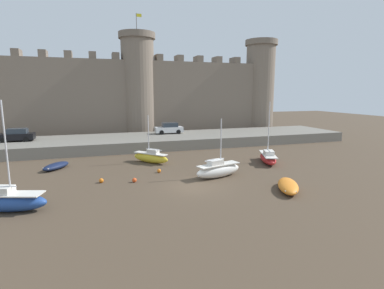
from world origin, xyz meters
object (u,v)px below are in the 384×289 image
Objects in this scene: mooring_buoy_near_shore at (159,171)px; mooring_buoy_off_centre at (134,180)px; rowboat_near_channel_right at (56,166)px; car_quay_east at (169,128)px; rowboat_midflat_right at (288,186)px; sailboat_foreground_left at (151,157)px; car_quay_centre_west at (17,135)px; sailboat_midflat_left at (268,157)px; sailboat_near_channel_left at (218,170)px; mooring_buoy_near_channel at (101,181)px; sailboat_midflat_centre at (8,201)px.

mooring_buoy_off_centre is at bearing -137.66° from mooring_buoy_near_shore.
car_quay_east is at bearing 39.94° from rowboat_near_channel_right.
rowboat_midflat_right reaches higher than mooring_buoy_near_shore.
sailboat_foreground_left is 1.24× the size of car_quay_centre_west.
sailboat_midflat_left is at bearing -28.86° from car_quay_centre_west.
sailboat_foreground_left is 15.07m from rowboat_midflat_right.
sailboat_near_channel_left is 13.59× the size of mooring_buoy_near_channel.
car_quay_east is at bearing 68.06° from mooring_buoy_off_centre.
car_quay_centre_west is (-15.06, 11.10, 1.54)m from sailboat_foreground_left.
sailboat_midflat_centre reaches higher than mooring_buoy_near_channel.
sailboat_foreground_left is 7.14m from mooring_buoy_off_centre.
mooring_buoy_near_channel is at bearing 37.75° from sailboat_midflat_centre.
car_quay_centre_west is (-27.10, 14.94, 1.58)m from sailboat_midflat_left.
car_quay_centre_west is (-3.99, 21.52, 1.47)m from sailboat_midflat_centre.
rowboat_midflat_right is at bearing -112.63° from sailboat_midflat_left.
car_quay_east is at bearing 60.50° from mooring_buoy_near_channel.
sailboat_near_channel_left is 27.13m from car_quay_centre_west.
car_quay_east is (16.05, 22.60, 1.47)m from sailboat_midflat_centre.
sailboat_near_channel_left is 1.27× the size of car_quay_centre_west.
mooring_buoy_near_shore is at bearing 17.58° from mooring_buoy_near_channel.
rowboat_near_channel_right is 8.90× the size of mooring_buoy_off_centre.
car_quay_east is at bearing 54.62° from sailboat_midflat_centre.
rowboat_midflat_right is 12.50m from mooring_buoy_off_centre.
rowboat_midflat_right is 1.01× the size of car_quay_centre_west.
sailboat_midflat_centre is at bearing -169.13° from sailboat_near_channel_left.
sailboat_near_channel_left reaches higher than rowboat_midflat_right.
sailboat_midflat_centre is at bearing -155.92° from mooring_buoy_off_centre.
sailboat_midflat_left is at bearing 67.37° from rowboat_midflat_right.
sailboat_midflat_centre is (-11.07, -10.42, 0.06)m from sailboat_foreground_left.
rowboat_midflat_right reaches higher than rowboat_near_channel_right.
sailboat_midflat_left is 17.59× the size of mooring_buoy_near_shore.
sailboat_foreground_left is 13.25m from car_quay_east.
car_quay_east is 1.00× the size of car_quay_centre_west.
car_quay_east is (10.24, 18.10, 1.97)m from mooring_buoy_near_channel.
rowboat_near_channel_right is 10.40m from mooring_buoy_near_shore.
sailboat_foreground_left is at bearing 162.32° from sailboat_midflat_left.
mooring_buoy_near_channel reaches higher than mooring_buoy_near_shore.
mooring_buoy_near_channel is (-5.26, -5.92, -0.43)m from sailboat_foreground_left.
sailboat_midflat_centre is at bearing -125.38° from car_quay_east.
sailboat_near_channel_left reaches higher than rowboat_near_channel_right.
rowboat_midflat_right is at bearing -44.33° from mooring_buoy_near_shore.
sailboat_foreground_left is (-4.75, 7.38, -0.06)m from sailboat_near_channel_left.
mooring_buoy_off_centre is (-11.04, 5.84, -0.21)m from rowboat_midflat_right.
sailboat_near_channel_left is at bearing -57.22° from sailboat_foreground_left.
car_quay_east is (7.58, 18.81, 1.97)m from mooring_buoy_off_centre.
sailboat_foreground_left reaches higher than car_quay_centre_west.
mooring_buoy_near_channel is 19.74m from car_quay_centre_west.
mooring_buoy_near_channel is at bearing 171.72° from sailboat_near_channel_left.
sailboat_midflat_left is 21.83m from rowboat_near_channel_right.
mooring_buoy_near_shore is at bearing 42.34° from mooring_buoy_off_centre.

